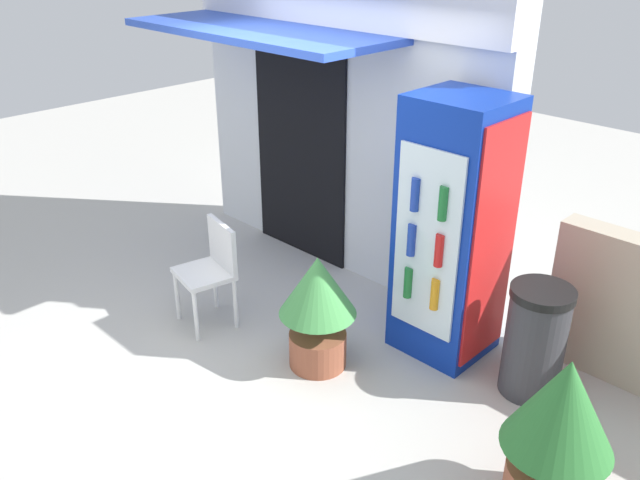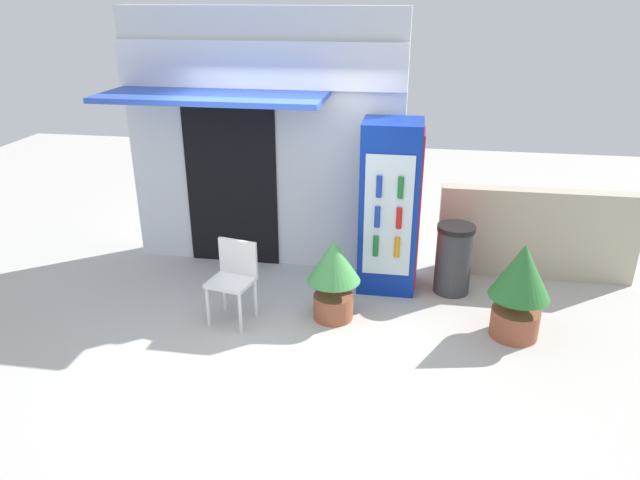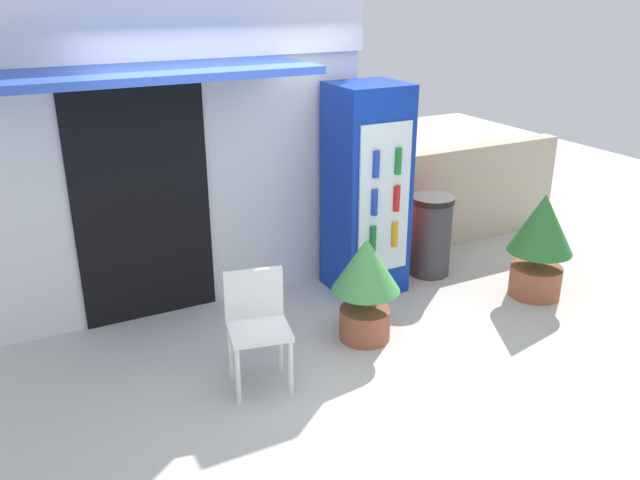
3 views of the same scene
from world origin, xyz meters
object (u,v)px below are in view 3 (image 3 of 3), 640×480
(drink_cooler, at_px, (367,191))
(plastic_chair, at_px, (257,319))
(potted_plant_curbside, at_px, (541,238))
(trash_bin, at_px, (431,235))
(potted_plant_near_shop, at_px, (366,280))

(drink_cooler, height_order, plastic_chair, drink_cooler)
(potted_plant_curbside, bearing_deg, trash_bin, 123.71)
(plastic_chair, xyz_separation_m, potted_plant_curbside, (2.93, 0.11, 0.07))
(plastic_chair, height_order, potted_plant_curbside, potted_plant_curbside)
(potted_plant_curbside, xyz_separation_m, trash_bin, (-0.60, 0.89, -0.17))
(plastic_chair, bearing_deg, potted_plant_curbside, 2.18)
(potted_plant_near_shop, distance_m, potted_plant_curbside, 1.89)
(plastic_chair, height_order, trash_bin, plastic_chair)
(plastic_chair, relative_size, potted_plant_curbside, 0.86)
(plastic_chair, distance_m, potted_plant_near_shop, 1.06)
(drink_cooler, height_order, potted_plant_near_shop, drink_cooler)
(potted_plant_near_shop, bearing_deg, potted_plant_curbside, -1.75)
(plastic_chair, distance_m, potted_plant_curbside, 2.93)
(plastic_chair, bearing_deg, drink_cooler, 33.45)
(drink_cooler, bearing_deg, potted_plant_curbside, -34.33)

